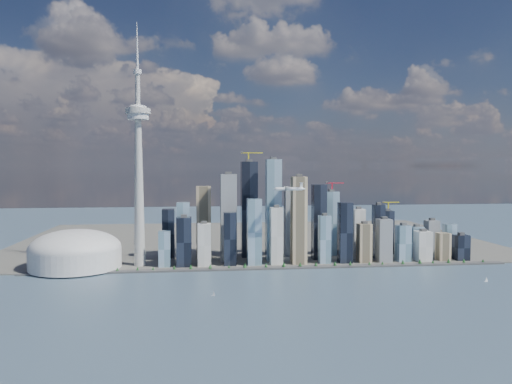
{
  "coord_description": "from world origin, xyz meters",
  "views": [
    {
      "loc": [
        -166.59,
        -846.97,
        231.33
      ],
      "look_at": [
        -37.04,
        260.0,
        172.92
      ],
      "focal_mm": 35.0,
      "sensor_mm": 36.0,
      "label": 1
    }
  ],
  "objects": [
    {
      "name": "shoreline_trees",
      "position": [
        0.0,
        250.0,
        8.78
      ],
      "size": [
        960.53,
        7.2,
        8.8
      ],
      "color": "#3F2D1E",
      "rests_on": "seawall"
    },
    {
      "name": "needle_tower",
      "position": [
        -300.0,
        310.0,
        235.84
      ],
      "size": [
        56.0,
        56.0,
        550.5
      ],
      "color": "#A2A29D",
      "rests_on": "land"
    },
    {
      "name": "seawall",
      "position": [
        0.0,
        250.0,
        2.0
      ],
      "size": [
        1100.0,
        22.0,
        4.0
      ],
      "primitive_type": "cube",
      "color": "#383838",
      "rests_on": "ground"
    },
    {
      "name": "sailboat_east",
      "position": [
        405.03,
        77.32,
        3.43
      ],
      "size": [
        7.7,
        2.35,
        10.68
      ],
      "rotation": [
        0.0,
        0.0,
        0.05
      ],
      "color": "white",
      "rests_on": "ground"
    },
    {
      "name": "airplane",
      "position": [
        31.47,
        220.52,
        182.26
      ],
      "size": [
        71.07,
        62.69,
        17.39
      ],
      "rotation": [
        0.0,
        0.0,
        0.01
      ],
      "color": "white",
      "rests_on": "ground"
    },
    {
      "name": "ground",
      "position": [
        0.0,
        0.0,
        0.0
      ],
      "size": [
        4000.0,
        4000.0,
        0.0
      ],
      "primitive_type": "plane",
      "color": "#33445A",
      "rests_on": "ground"
    },
    {
      "name": "dome_stadium",
      "position": [
        -440.0,
        300.0,
        39.44
      ],
      "size": [
        200.0,
        200.0,
        86.0
      ],
      "color": "#BBBBBB",
      "rests_on": "land"
    },
    {
      "name": "skyscraper_cluster",
      "position": [
        59.62,
        336.82,
        82.36
      ],
      "size": [
        736.0,
        142.0,
        264.92
      ],
      "color": "black",
      "rests_on": "land"
    },
    {
      "name": "land",
      "position": [
        0.0,
        700.0,
        1.5
      ],
      "size": [
        1400.0,
        900.0,
        3.0
      ],
      "primitive_type": "cube",
      "color": "#4C4C47",
      "rests_on": "ground"
    },
    {
      "name": "sailboat_west",
      "position": [
        -139.86,
        32.79,
        3.03
      ],
      "size": [
        6.73,
        3.68,
        9.45
      ],
      "rotation": [
        0.0,
        0.0,
        -0.34
      ],
      "color": "white",
      "rests_on": "ground"
    }
  ]
}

